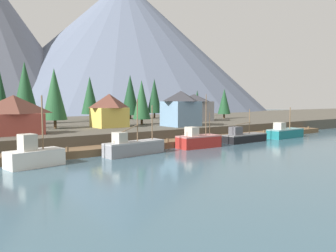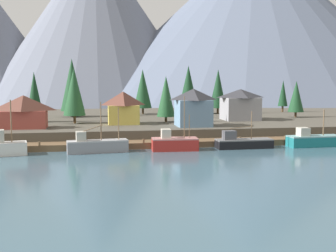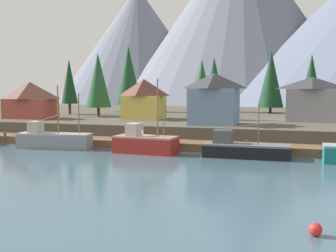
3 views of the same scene
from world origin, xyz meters
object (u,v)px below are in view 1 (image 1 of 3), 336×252
Objects in this scene: conifer_centre at (142,100)px; house_red at (14,115)px; fishing_boat_teal at (285,133)px; house_grey at (194,107)px; conifer_back_left at (54,94)px; fishing_boat_white at (34,156)px; conifer_mid_right at (25,90)px; conifer_far_right at (130,95)px; conifer_back_right at (197,101)px; fishing_boat_red at (198,141)px; fishing_boat_black at (244,137)px; house_yellow at (109,110)px; conifer_near_right at (1,95)px; conifer_mid_left at (224,101)px; house_blue at (181,108)px; conifer_far_left at (90,95)px; fishing_boat_grey at (133,147)px; conifer_near_left at (154,96)px.

house_red is at bearing -165.81° from conifer_centre.
fishing_boat_teal is 0.97× the size of conifer_centre.
conifer_back_left is at bearing -177.47° from house_grey.
fishing_boat_white is 37.49m from conifer_mid_right.
conifer_far_right reaches higher than house_red.
conifer_centre is at bearing -39.74° from conifer_mid_right.
conifer_back_right is 25.55m from conifer_far_right.
fishing_boat_red is at bearing -130.23° from house_grey.
house_yellow reaches higher than fishing_boat_black.
conifer_back_left is at bearing -27.26° from conifer_near_right.
fishing_boat_black is 33.51m from conifer_mid_left.
house_blue reaches higher than house_grey.
conifer_mid_left is (39.20, 8.06, 1.49)m from house_yellow.
fishing_boat_teal is at bearing -59.14° from conifer_far_left.
conifer_far_right is (22.89, 38.97, 7.85)m from fishing_boat_grey.
conifer_back_left is 0.98× the size of conifer_far_left.
fishing_boat_white is at bearing -94.51° from house_red.
fishing_boat_white is 33.41m from house_blue.
fishing_boat_grey is 27.78m from conifer_near_right.
fishing_boat_grey is 23.25m from fishing_boat_black.
house_blue is (-5.57, 11.05, 5.09)m from fishing_boat_black.
conifer_near_right is at bearing 144.91° from fishing_boat_black.
house_red is at bearing -166.29° from house_yellow.
house_red is at bearing 154.91° from fishing_boat_red.
fishing_boat_red is 0.79× the size of conifer_back_left.
house_yellow is (18.68, 17.48, 4.45)m from fishing_boat_white.
conifer_centre is (-16.17, -1.93, 1.86)m from house_grey.
house_yellow is at bearing -21.76° from conifer_near_right.
conifer_back_right is (36.36, 40.52, 6.24)m from fishing_boat_red.
conifer_back_left is (-15.88, 20.01, 7.47)m from fishing_boat_red.
house_yellow is at bearing -168.38° from conifer_mid_left.
conifer_far_right reaches higher than conifer_back_right.
house_grey reaches higher than house_yellow.
house_blue is 23.43m from conifer_back_left.
conifer_near_left is at bearing -5.01° from conifer_far_left.
fishing_boat_black is 45.79m from conifer_mid_right.
fishing_boat_black is 43.04m from conifer_near_right.
conifer_far_right is (27.74, 3.71, -0.79)m from conifer_mid_right.
conifer_near_left reaches higher than conifer_back_right.
conifer_mid_right is (6.93, 11.20, 1.28)m from conifer_near_right.
conifer_far_left reaches higher than fishing_boat_red.
fishing_boat_grey is at bearing -107.25° from house_yellow.
house_red is at bearing 75.73° from fishing_boat_white.
conifer_centre reaches higher than conifer_mid_left.
conifer_back_left reaches higher than house_grey.
conifer_near_left is at bearing 30.71° from house_red.
conifer_near_right is at bearing 170.14° from conifer_centre.
conifer_near_right is at bearing 152.74° from conifer_back_left.
house_yellow is at bearing 154.15° from house_blue.
house_blue is (-17.78, 11.21, 4.95)m from fishing_boat_teal.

